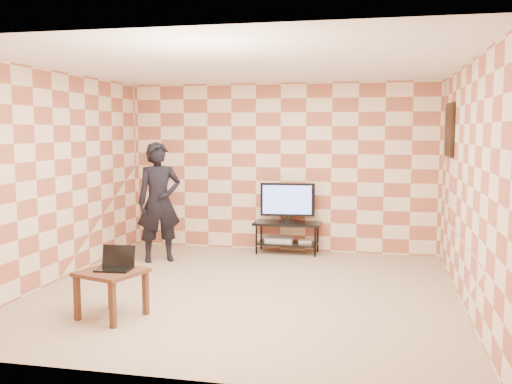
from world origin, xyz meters
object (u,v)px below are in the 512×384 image
tv_stand (287,230)px  person (159,202)px  tv (288,201)px  side_table (111,279)px

tv_stand → person: 2.07m
tv → side_table: size_ratio=1.17×
tv_stand → tv: tv is taller
tv → person: bearing=-152.7°
tv_stand → side_table: same height
side_table → person: 2.64m
tv → side_table: (-1.30, -3.48, -0.43)m
side_table → person: person is taller
side_table → tv_stand: bearing=69.5°
tv_stand → side_table: 3.71m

